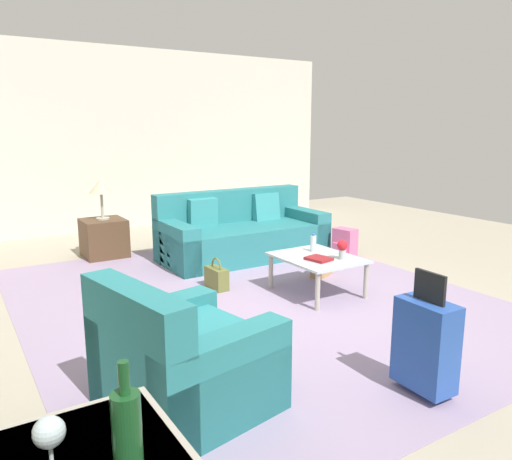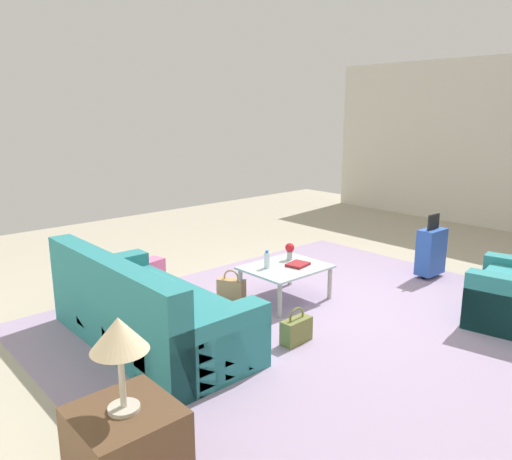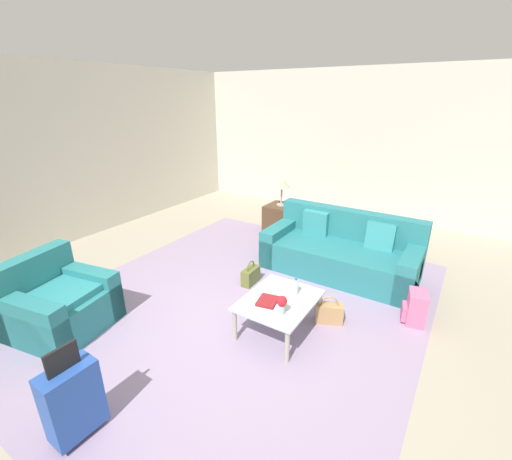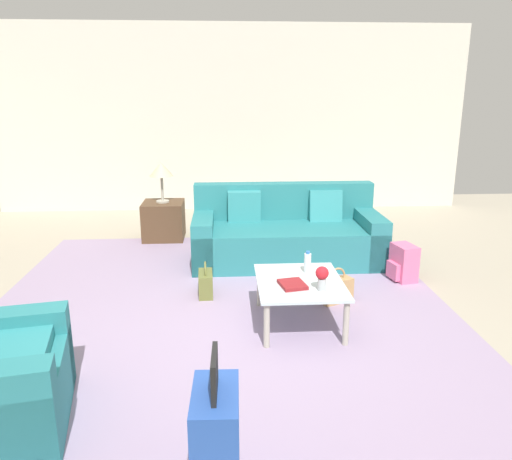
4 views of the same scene
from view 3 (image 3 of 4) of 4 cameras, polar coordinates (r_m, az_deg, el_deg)
name	(u,v)px [view 3 (image 3 of 4)]	position (r m, az deg, el deg)	size (l,w,h in m)	color
ground_plane	(223,333)	(4.09, -5.53, -16.76)	(12.00, 12.00, 0.00)	#A89E89
wall_back	(14,163)	(6.66, -35.31, 9.13)	(10.24, 0.12, 3.10)	beige
wall_right	(365,145)	(7.89, 17.74, 13.32)	(0.12, 8.00, 3.10)	beige
area_rug	(239,303)	(4.58, -2.87, -12.02)	(5.20, 4.40, 0.01)	#9984A3
couch	(342,252)	(5.40, 14.09, -3.62)	(1.00, 2.24, 0.90)	teal
armchair	(57,305)	(4.61, -30.21, -10.72)	(1.10, 1.08, 0.87)	teal
coffee_table	(279,303)	(3.93, 3.86, -12.06)	(0.92, 0.74, 0.41)	silver
water_bottle	(296,287)	(3.97, 6.61, -9.35)	(0.06, 0.06, 0.20)	silver
coffee_table_book	(268,301)	(3.84, 1.93, -11.74)	(0.24, 0.20, 0.03)	maroon
flower_vase	(282,303)	(3.61, 4.33, -12.08)	(0.11, 0.11, 0.21)	#B2B7BC
side_table	(281,218)	(6.84, 4.17, 2.02)	(0.56, 0.56, 0.52)	#513823
table_lamp	(282,184)	(6.65, 4.33, 7.72)	(0.32, 0.32, 0.56)	#ADA899
suitcase_blue	(72,400)	(3.24, -28.26, -23.65)	(0.41, 0.23, 0.85)	#2851AD
handbag_olive	(251,275)	(4.94, -0.90, -7.58)	(0.32, 0.15, 0.36)	olive
handbag_tan	(329,313)	(4.26, 12.10, -13.33)	(0.26, 0.35, 0.36)	tan
backpack_pink	(415,308)	(4.55, 25.01, -11.69)	(0.34, 0.30, 0.40)	pink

